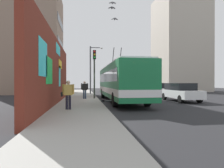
% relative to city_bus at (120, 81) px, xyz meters
% --- Properties ---
extents(ground_plane, '(80.00, 80.00, 0.00)m').
position_rel_city_bus_xyz_m(ground_plane, '(0.81, 1.80, -1.74)').
color(ground_plane, '#232326').
extents(sidewalk_slab, '(48.00, 3.20, 0.15)m').
position_rel_city_bus_xyz_m(sidewalk_slab, '(0.81, 3.40, -1.67)').
color(sidewalk_slab, '#9E9B93').
rests_on(sidewalk_slab, ground_plane).
extents(graffiti_wall, '(15.17, 0.32, 4.74)m').
position_rel_city_bus_xyz_m(graffiti_wall, '(-2.62, 5.15, 0.63)').
color(graffiti_wall, maroon).
rests_on(graffiti_wall, ground_plane).
extents(building_far_left, '(8.29, 8.72, 15.09)m').
position_rel_city_bus_xyz_m(building_far_left, '(14.11, 11.00, 5.80)').
color(building_far_left, gray).
rests_on(building_far_left, ground_plane).
extents(building_far_right, '(8.92, 8.41, 18.19)m').
position_rel_city_bus_xyz_m(building_far_right, '(18.69, -15.20, 7.35)').
color(building_far_right, '#B2A899').
rests_on(building_far_right, ground_plane).
extents(city_bus, '(12.39, 2.51, 4.90)m').
position_rel_city_bus_xyz_m(city_bus, '(0.00, 0.00, 0.00)').
color(city_bus, '#19723F').
rests_on(city_bus, ground_plane).
extents(parked_car_white, '(4.74, 1.81, 1.58)m').
position_rel_city_bus_xyz_m(parked_car_white, '(-0.72, -5.20, -0.91)').
color(parked_car_white, white).
rests_on(parked_car_white, ground_plane).
extents(parked_car_silver, '(4.80, 1.93, 1.58)m').
position_rel_city_bus_xyz_m(parked_car_silver, '(5.59, -5.20, -0.91)').
color(parked_car_silver, '#B7B7BC').
rests_on(parked_car_silver, ground_plane).
extents(pedestrian_near_wall, '(0.22, 0.72, 1.58)m').
position_rel_city_bus_xyz_m(pedestrian_near_wall, '(-5.69, 3.99, -0.67)').
color(pedestrian_near_wall, '#1E1E2D').
rests_on(pedestrian_near_wall, sidewalk_slab).
extents(pedestrian_midblock, '(0.22, 0.65, 1.61)m').
position_rel_city_bus_xyz_m(pedestrian_midblock, '(1.29, 3.05, -0.65)').
color(pedestrian_midblock, '#2D3F59').
rests_on(pedestrian_midblock, sidewalk_slab).
extents(traffic_light, '(0.49, 0.28, 4.50)m').
position_rel_city_bus_xyz_m(traffic_light, '(1.46, 2.15, 1.42)').
color(traffic_light, '#2D382D').
rests_on(traffic_light, sidewalk_slab).
extents(street_lamp, '(0.44, 1.75, 6.29)m').
position_rel_city_bus_xyz_m(street_lamp, '(9.38, 2.05, 2.04)').
color(street_lamp, '#4C4C51').
rests_on(street_lamp, sidewalk_slab).
extents(flying_pigeons, '(4.45, 2.23, 1.25)m').
position_rel_city_bus_xyz_m(flying_pigeons, '(-1.79, 0.37, 5.74)').
color(flying_pigeons, '#47474C').
extents(curbside_puddle, '(1.54, 1.54, 0.00)m').
position_rel_city_bus_xyz_m(curbside_puddle, '(0.59, 1.20, -1.74)').
color(curbside_puddle, black).
rests_on(curbside_puddle, ground_plane).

